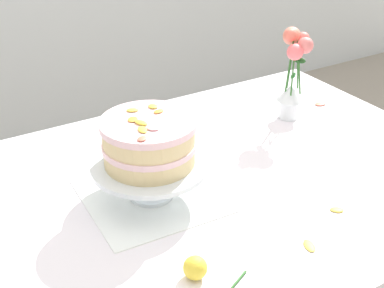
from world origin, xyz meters
TOP-DOWN VIEW (x-y plane):
  - dining_table at (0.00, -0.03)m, footprint 1.40×1.00m
  - linen_napkin at (-0.19, 0.01)m, footprint 0.33×0.33m
  - cake_stand at (-0.19, 0.01)m, footprint 0.29×0.29m
  - layer_cake at (-0.19, 0.01)m, footprint 0.23×0.23m
  - flower_vase at (0.39, 0.18)m, footprint 0.10×0.11m
  - fallen_rose at (-0.24, -0.29)m, footprint 0.13×0.13m
  - loose_petal_0 at (0.16, -0.27)m, footprint 0.04×0.04m
  - loose_petal_1 at (0.55, 0.20)m, footprint 0.04×0.03m
  - loose_petal_2 at (0.02, -0.34)m, footprint 0.04×0.05m

SIDE VIEW (x-z plane):
  - dining_table at x=0.00m, z-range 0.28..1.02m
  - linen_napkin at x=-0.19m, z-range 0.74..0.74m
  - loose_petal_2 at x=0.02m, z-range 0.74..0.74m
  - loose_petal_0 at x=0.16m, z-range 0.74..0.74m
  - loose_petal_1 at x=0.55m, z-range 0.74..0.75m
  - fallen_rose at x=-0.24m, z-range 0.74..0.79m
  - cake_stand at x=-0.19m, z-range 0.77..0.87m
  - flower_vase at x=0.39m, z-range 0.75..1.04m
  - layer_cake at x=-0.19m, z-range 0.84..0.96m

